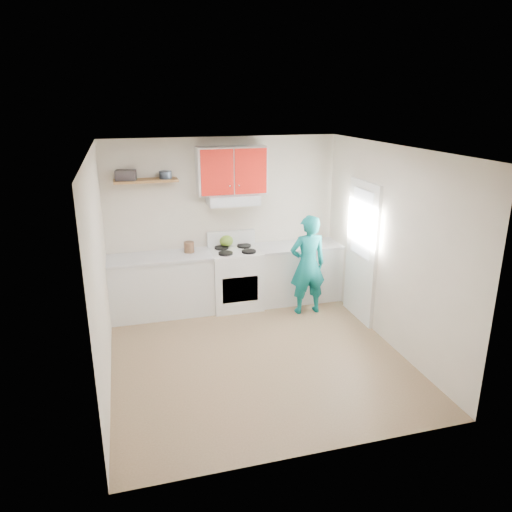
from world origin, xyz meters
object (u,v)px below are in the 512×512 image
object	(u,v)px
kettle	(226,241)
tin	(165,175)
stove	(235,279)
crock	(189,248)
person	(308,265)

from	to	relation	value
kettle	tin	bearing A→B (deg)	-168.97
stove	crock	distance (m)	0.88
person	stove	bearing A→B (deg)	-26.08
crock	tin	bearing A→B (deg)	165.18
stove	crock	xyz separation A→B (m)	(-0.69, 0.09, 0.53)
tin	crock	xyz separation A→B (m)	(0.28, -0.07, -1.10)
person	tin	bearing A→B (deg)	-17.96
person	crock	bearing A→B (deg)	-18.63
tin	person	distance (m)	2.47
crock	person	world-z (taller)	person
tin	kettle	world-z (taller)	tin
stove	person	size ratio (longest dim) A/B	0.60
kettle	person	bearing A→B (deg)	-28.42
crock	stove	bearing A→B (deg)	-7.53
tin	kettle	distance (m)	1.40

